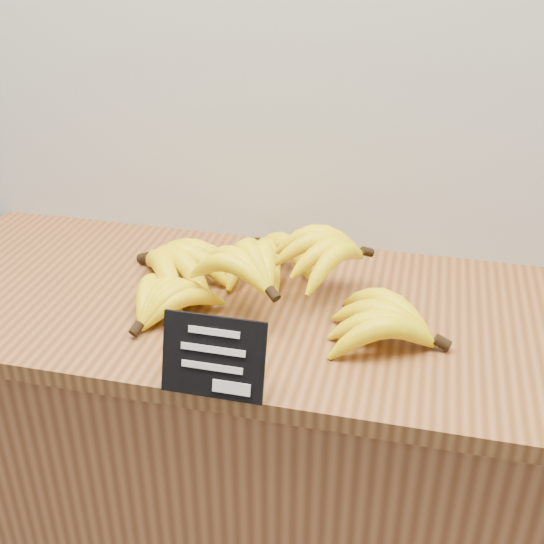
% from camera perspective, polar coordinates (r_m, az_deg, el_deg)
% --- Properties ---
extents(counter, '(1.34, 0.50, 0.90)m').
position_cam_1_polar(counter, '(1.51, 0.46, -18.42)').
color(counter, '#A05F33').
rests_on(counter, ground).
extents(counter_top, '(1.37, 0.54, 0.03)m').
position_cam_1_polar(counter_top, '(1.21, 0.55, -3.25)').
color(counter_top, brown).
rests_on(counter_top, counter).
extents(chalkboard_sign, '(0.15, 0.04, 0.12)m').
position_cam_1_polar(chalkboard_sign, '(0.97, -4.94, -7.12)').
color(chalkboard_sign, black).
rests_on(chalkboard_sign, counter_top).
extents(banana_pile, '(0.58, 0.40, 0.12)m').
position_cam_1_polar(banana_pile, '(1.19, -1.11, -0.39)').
color(banana_pile, '#FFEC0A').
rests_on(banana_pile, counter_top).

